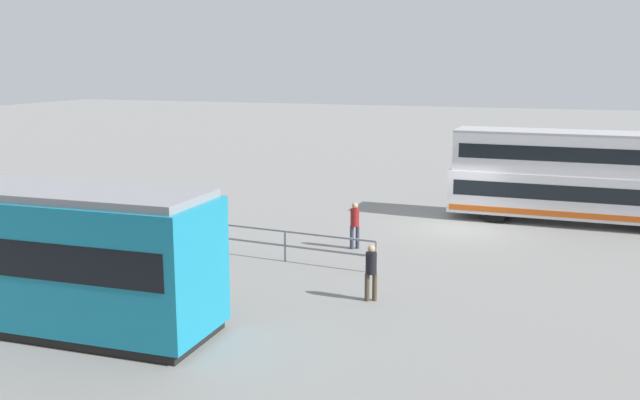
{
  "coord_description": "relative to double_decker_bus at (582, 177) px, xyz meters",
  "views": [
    {
      "loc": [
        -4.11,
        28.73,
        6.74
      ],
      "look_at": [
        4.17,
        5.66,
        1.98
      ],
      "focal_mm": 40.24,
      "sensor_mm": 36.0,
      "label": 1
    }
  ],
  "objects": [
    {
      "name": "pedestrian_near_railing",
      "position": [
        7.73,
        7.13,
        -0.99
      ],
      "size": [
        0.45,
        0.45,
        1.72
      ],
      "color": "#33384C",
      "rests_on": "ground"
    },
    {
      "name": "info_sign",
      "position": [
        12.81,
        9.38,
        -0.41
      ],
      "size": [
        0.91,
        0.24,
        2.32
      ],
      "color": "slate",
      "rests_on": "ground"
    },
    {
      "name": "pedestrian_crossing",
      "position": [
        5.59,
        12.52,
        -1.04
      ],
      "size": [
        0.43,
        0.43,
        1.64
      ],
      "color": "#4C3F2D",
      "rests_on": "ground"
    },
    {
      "name": "double_decker_bus",
      "position": [
        0.0,
        0.0,
        0.0
      ],
      "size": [
        10.87,
        2.68,
        3.87
      ],
      "color": "white",
      "rests_on": "ground"
    },
    {
      "name": "pedestrian_railing",
      "position": [
        9.48,
        9.53,
        -1.25
      ],
      "size": [
        6.69,
        0.71,
        1.08
      ],
      "color": "gray",
      "rests_on": "ground"
    },
    {
      "name": "ground_plane",
      "position": [
        4.45,
        2.71,
        -1.98
      ],
      "size": [
        160.0,
        160.0,
        0.0
      ],
      "primitive_type": "plane",
      "color": "gray"
    }
  ]
}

